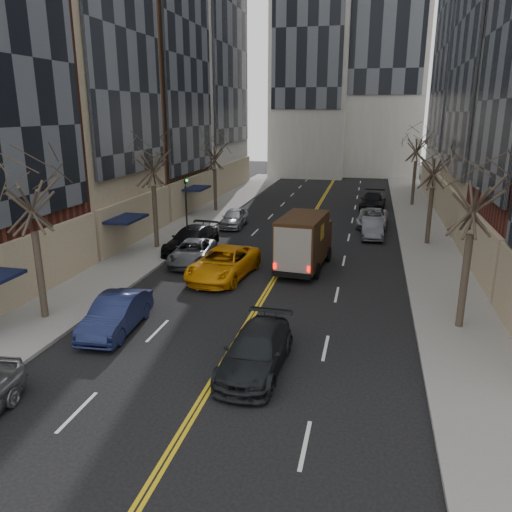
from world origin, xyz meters
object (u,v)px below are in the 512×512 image
Objects in this scene: observer_sedan at (256,351)px; pedestrian at (306,253)px; taxi at (224,263)px; ups_truck at (304,242)px.

pedestrian is (0.18, 12.03, 0.24)m from observer_sedan.
taxi is 3.02× the size of pedestrian.
ups_truck is 12.15m from observer_sedan.
taxi is at bearing 114.53° from observer_sedan.
observer_sedan is at bearing -60.90° from taxi.
pedestrian is (4.20, 2.46, 0.15)m from taxi.
pedestrian reaches higher than observer_sedan.
ups_truck is at bearing 91.48° from observer_sedan.
observer_sedan is at bearing -84.83° from ups_truck.
ups_truck is 1.04× the size of taxi.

